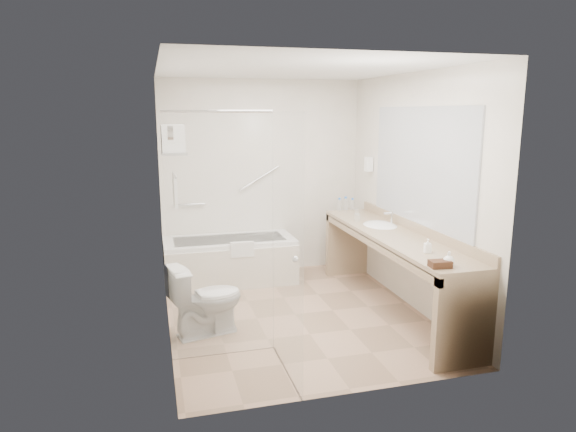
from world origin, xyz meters
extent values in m
plane|color=tan|center=(0.00, 0.00, 0.00)|extent=(3.20, 3.20, 0.00)
cube|color=silver|center=(0.00, 0.00, 2.50)|extent=(2.60, 3.20, 0.10)
cube|color=silver|center=(0.00, 1.60, 1.25)|extent=(2.60, 0.10, 2.50)
cube|color=silver|center=(0.00, -1.60, 1.25)|extent=(2.60, 0.10, 2.50)
cube|color=silver|center=(-1.30, 0.00, 1.25)|extent=(0.10, 3.20, 2.50)
cube|color=silver|center=(1.30, 0.00, 1.25)|extent=(0.10, 3.20, 2.50)
cube|color=white|center=(-0.50, 1.25, 0.28)|extent=(1.60, 0.70, 0.55)
cube|color=beige|center=(-0.50, 0.89, 0.25)|extent=(1.60, 0.02, 0.50)
cube|color=white|center=(-0.40, 0.90, 0.50)|extent=(0.28, 0.06, 0.18)
cylinder|color=silver|center=(-0.95, 1.56, 0.95)|extent=(0.40, 0.03, 0.03)
cylinder|color=silver|center=(-0.05, 1.56, 1.25)|extent=(0.53, 0.03, 0.33)
cube|color=silver|center=(-0.85, -0.70, 1.05)|extent=(0.90, 0.01, 2.10)
cube|color=silver|center=(-0.40, -1.15, 1.05)|extent=(0.02, 0.90, 2.10)
cylinder|color=silver|center=(-0.85, -0.70, 2.10)|extent=(0.90, 0.02, 0.02)
sphere|color=silver|center=(-0.37, -1.30, 1.00)|extent=(0.05, 0.05, 0.05)
cylinder|color=silver|center=(-1.25, -1.15, 1.95)|extent=(0.04, 0.10, 0.10)
cube|color=silver|center=(-1.17, 0.35, 1.70)|extent=(0.24, 0.55, 0.02)
cylinder|color=silver|center=(-1.17, 0.35, 1.48)|extent=(0.02, 0.55, 0.02)
cube|color=white|center=(-1.17, 0.35, 1.32)|extent=(0.03, 0.42, 0.32)
cube|color=white|center=(-1.17, 0.35, 1.76)|extent=(0.22, 0.40, 0.08)
cube|color=white|center=(-1.17, 0.35, 1.84)|extent=(0.22, 0.40, 0.08)
cube|color=white|center=(-1.17, 0.35, 1.93)|extent=(0.22, 0.40, 0.08)
cube|color=tan|center=(1.02, -0.15, 0.82)|extent=(0.55, 2.70, 0.05)
cube|color=tan|center=(1.29, -0.15, 0.90)|extent=(0.03, 2.70, 0.10)
cube|color=tan|center=(0.77, -0.15, 0.77)|extent=(0.04, 2.70, 0.08)
cube|color=tan|center=(1.02, -1.46, 0.40)|extent=(0.55, 0.08, 0.80)
cube|color=tan|center=(1.02, 1.16, 0.40)|extent=(0.55, 0.08, 0.80)
ellipsoid|color=white|center=(1.05, 0.25, 0.82)|extent=(0.40, 0.52, 0.14)
cylinder|color=silver|center=(1.20, 0.25, 0.93)|extent=(0.03, 0.03, 0.14)
cube|color=#ACB1B8|center=(1.29, -0.15, 1.55)|extent=(0.02, 2.00, 1.20)
cube|color=white|center=(1.25, 1.05, 1.45)|extent=(0.08, 0.10, 0.18)
imported|color=white|center=(-0.95, -0.23, 0.34)|extent=(0.78, 0.55, 0.69)
cube|color=#422617|center=(0.85, -1.33, 0.88)|extent=(0.18, 0.13, 0.06)
imported|color=white|center=(0.98, -0.91, 0.88)|extent=(0.08, 0.14, 0.06)
imported|color=white|center=(0.94, -1.32, 0.90)|extent=(0.12, 0.14, 0.10)
cylinder|color=silver|center=(0.97, 1.10, 0.93)|extent=(0.06, 0.06, 0.17)
cylinder|color=blue|center=(0.97, 1.10, 1.03)|extent=(0.03, 0.03, 0.02)
cylinder|color=silver|center=(0.89, 1.10, 0.93)|extent=(0.06, 0.06, 0.16)
cylinder|color=blue|center=(0.89, 1.10, 1.02)|extent=(0.03, 0.03, 0.02)
cylinder|color=silver|center=(1.06, 1.10, 0.92)|extent=(0.05, 0.05, 0.15)
cylinder|color=blue|center=(1.06, 1.10, 1.01)|extent=(0.03, 0.03, 0.02)
cylinder|color=silver|center=(0.88, 0.50, 0.89)|extent=(0.07, 0.07, 0.09)
cylinder|color=silver|center=(1.03, 0.87, 0.89)|extent=(0.07, 0.07, 0.08)
camera|label=1|loc=(-1.39, -4.90, 2.10)|focal=32.00mm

